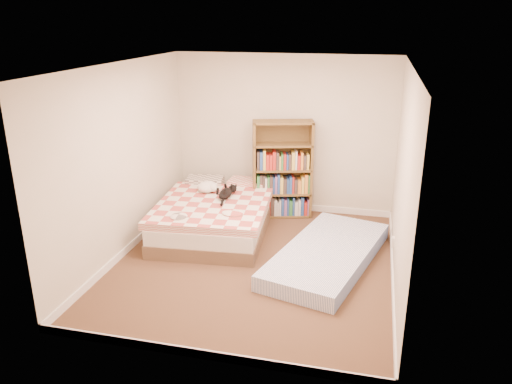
% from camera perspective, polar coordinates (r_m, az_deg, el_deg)
% --- Properties ---
extents(room, '(3.51, 4.01, 2.51)m').
position_cam_1_polar(room, '(6.10, -0.22, 1.99)').
color(room, '#482F1E').
rests_on(room, ground).
extents(bed, '(1.69, 2.23, 0.57)m').
position_cam_1_polar(bed, '(7.41, -4.59, -2.55)').
color(bed, brown).
rests_on(bed, room).
extents(bookshelf, '(1.00, 0.55, 1.54)m').
position_cam_1_polar(bookshelf, '(7.88, 3.04, 1.20)').
color(bookshelf, brown).
rests_on(bookshelf, room).
extents(floor_mattress, '(1.56, 2.44, 0.20)m').
position_cam_1_polar(floor_mattress, '(6.59, 8.15, -7.11)').
color(floor_mattress, '#697EAF').
rests_on(floor_mattress, room).
extents(black_cat, '(0.28, 0.66, 0.15)m').
position_cam_1_polar(black_cat, '(7.35, -3.42, -0.08)').
color(black_cat, black).
rests_on(black_cat, bed).
extents(white_dog, '(0.38, 0.40, 0.16)m').
position_cam_1_polar(white_dog, '(7.58, -5.53, 0.59)').
color(white_dog, white).
rests_on(white_dog, bed).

